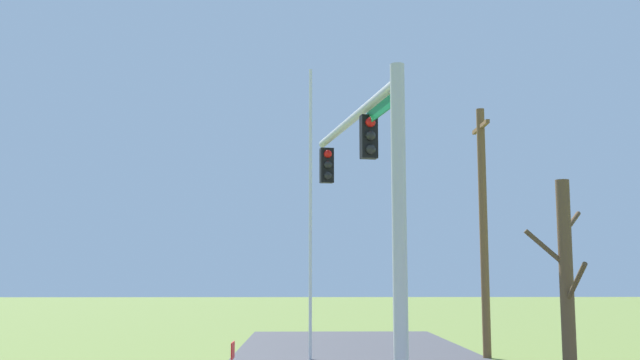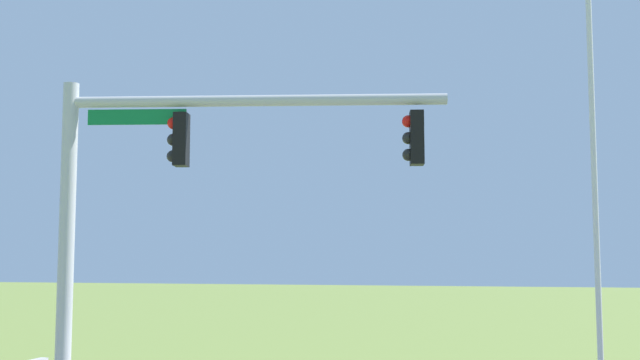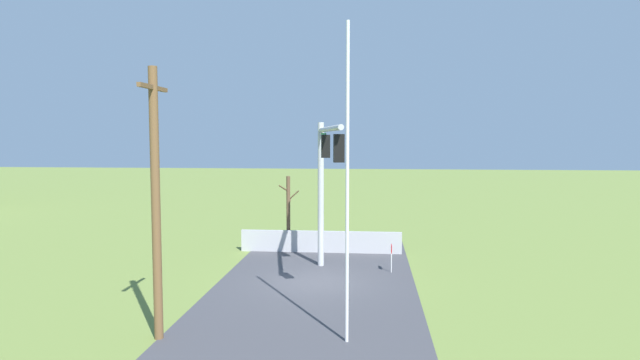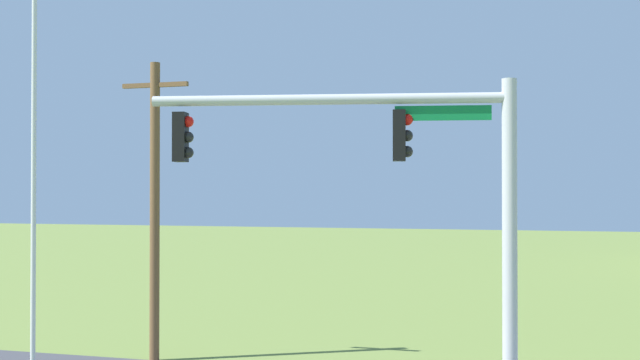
# 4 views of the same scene
# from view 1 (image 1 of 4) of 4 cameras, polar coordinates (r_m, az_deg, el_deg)

# --- Properties ---
(signal_mast) EXTENTS (6.84, 1.53, 6.59)m
(signal_mast) POSITION_cam_1_polar(r_m,az_deg,el_deg) (15.80, 4.04, 0.18)
(signal_mast) COLOR #B2B5BA
(signal_mast) RESTS_ON ground_plane
(flagpole) EXTENTS (0.10, 0.10, 9.13)m
(flagpole) POSITION_cam_1_polar(r_m,az_deg,el_deg) (23.05, -0.75, -2.39)
(flagpole) COLOR silver
(flagpole) RESTS_ON ground_plane
(utility_pole) EXTENTS (1.90, 0.26, 7.91)m
(utility_pole) POSITION_cam_1_polar(r_m,az_deg,el_deg) (23.96, 12.57, -3.48)
(utility_pole) COLOR brown
(utility_pole) RESTS_ON ground_plane
(bare_tree) EXTENTS (1.27, 1.02, 3.90)m
(bare_tree) POSITION_cam_1_polar(r_m,az_deg,el_deg) (11.28, 18.66, -9.55)
(bare_tree) COLOR brown
(bare_tree) RESTS_ON ground_plane
(open_sign) EXTENTS (0.56, 0.04, 1.22)m
(open_sign) POSITION_cam_1_polar(r_m,az_deg,el_deg) (14.92, -6.79, -13.57)
(open_sign) COLOR silver
(open_sign) RESTS_ON ground_plane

